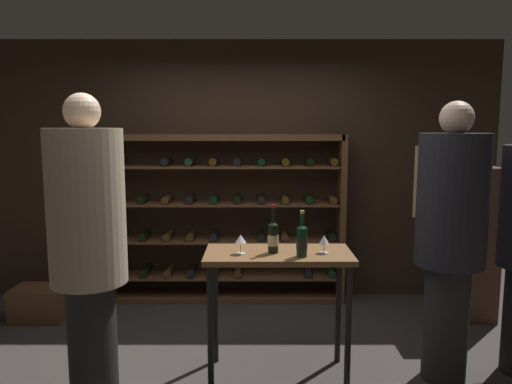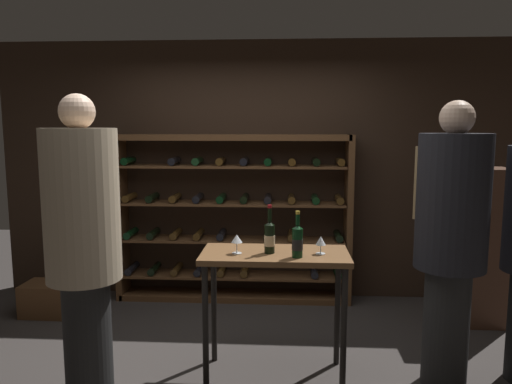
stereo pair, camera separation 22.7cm
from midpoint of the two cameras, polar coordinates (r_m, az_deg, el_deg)
name	(u,v)px [view 1 (the left image)]	position (r m, az deg, el deg)	size (l,w,h in m)	color
ground_plane	(236,369)	(3.91, -4.12, -20.03)	(9.43, 9.43, 0.00)	#383330
back_wall	(242,171)	(5.20, -2.96, 2.53)	(5.36, 0.10, 2.70)	#332319
wine_rack	(224,218)	(5.07, -5.02, -3.12)	(2.44, 0.32, 1.74)	brown
tasting_table	(277,270)	(3.53, 0.63, -9.17)	(1.05, 0.50, 0.93)	brown
person_guest_plum_blouse	(87,243)	(3.18, -21.19, -5.64)	(0.46, 0.46, 2.02)	black
person_guest_blue_shirt	(449,231)	(3.63, 20.06, -4.28)	(0.48, 0.48, 1.99)	#262626
wine_crate	(38,303)	(5.20, -25.35, -11.73)	(0.48, 0.34, 0.31)	brown
display_cabinet	(469,244)	(4.97, 22.50, -5.61)	(0.44, 0.36, 1.45)	#4C2D1E
wine_bottle_black_capsule	(301,240)	(3.35, 3.33, -5.68)	(0.08, 0.08, 0.32)	black
wine_bottle_red_label	(272,236)	(3.44, -0.01, -5.25)	(0.08, 0.08, 0.35)	black
wine_glass_stemmed_left	(323,241)	(3.46, 5.98, -5.70)	(0.07, 0.07, 0.13)	silver
wine_glass_stemmed_right	(239,240)	(3.43, -3.87, -5.63)	(0.08, 0.08, 0.14)	silver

